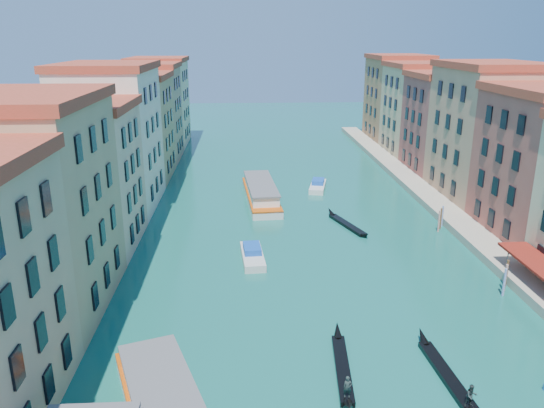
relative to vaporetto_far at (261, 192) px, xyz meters
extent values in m
cube|color=tan|center=(-21.79, -32.89, 8.21)|extent=(12.00, 17.00, 19.00)
cube|color=#9B3E21|center=(-21.79, -32.89, 18.21)|extent=(12.80, 17.40, 1.00)
cube|color=#D6AF8B|center=(-21.79, -17.39, 6.96)|extent=(12.00, 14.00, 16.50)
cube|color=#9B3E21|center=(-21.79, -17.39, 15.71)|extent=(12.80, 14.40, 1.00)
cube|color=beige|center=(-21.79, -1.39, 8.71)|extent=(12.00, 18.00, 20.00)
cube|color=#9B3E21|center=(-21.79, -1.39, 19.21)|extent=(12.80, 18.40, 1.00)
cube|color=tan|center=(-21.79, 15.61, 7.46)|extent=(12.00, 16.00, 17.50)
cube|color=#9B3E21|center=(-21.79, 15.61, 16.71)|extent=(12.80, 16.40, 1.00)
cube|color=tan|center=(-21.79, 31.11, 7.96)|extent=(12.00, 15.00, 18.50)
cube|color=#9B3E21|center=(-21.79, 31.11, 17.71)|extent=(12.80, 15.40, 1.00)
cube|color=beige|center=(-21.79, 47.11, 8.21)|extent=(12.00, 17.00, 19.00)
cube|color=#9B3E21|center=(-21.79, 47.11, 18.21)|extent=(12.80, 17.40, 1.00)
cube|color=tan|center=(34.21, -1.39, 8.71)|extent=(12.00, 18.00, 20.00)
cube|color=#9B3E21|center=(34.21, -1.39, 19.21)|extent=(12.80, 18.40, 1.00)
cube|color=#99483F|center=(34.21, 15.11, 7.46)|extent=(12.00, 15.00, 17.50)
cube|color=#9B3E21|center=(34.21, 15.11, 16.71)|extent=(12.80, 15.40, 1.00)
cube|color=tan|center=(34.21, 30.61, 7.96)|extent=(12.00, 16.00, 18.50)
cube|color=#9B3E21|center=(34.21, 30.61, 17.71)|extent=(12.80, 16.40, 1.00)
cube|color=#A66E46|center=(34.21, 47.11, 8.46)|extent=(12.00, 17.00, 19.50)
cube|color=#9B3E21|center=(34.21, 47.11, 18.71)|extent=(12.80, 17.40, 1.00)
cube|color=#B0A98E|center=(26.21, -7.39, -0.79)|extent=(4.00, 140.00, 1.00)
cube|color=maroon|center=(26.41, -33.39, 1.71)|extent=(3.20, 12.60, 0.25)
cylinder|color=slate|center=(25.01, -29.19, 0.21)|extent=(0.12, 0.12, 3.00)
cylinder|color=#51361B|center=(22.71, -33.39, 0.01)|extent=(0.24, 0.24, 3.20)
cylinder|color=#51361B|center=(23.31, -32.39, 0.01)|extent=(0.24, 0.24, 3.20)
cylinder|color=#51361B|center=(23.91, -31.39, 0.01)|extent=(0.24, 0.24, 3.20)
cylinder|color=#51361B|center=(22.71, -15.39, 0.01)|extent=(0.24, 0.24, 3.20)
cylinder|color=#51361B|center=(23.31, -14.39, 0.01)|extent=(0.24, 0.24, 3.20)
cylinder|color=#51361B|center=(23.91, -13.39, 0.01)|extent=(0.24, 0.24, 3.20)
cube|color=slate|center=(-7.52, -51.62, 1.45)|extent=(9.21, 16.31, 0.24)
cube|color=silver|center=(0.00, 0.00, -0.71)|extent=(5.66, 19.47, 1.15)
cube|color=white|center=(0.00, 0.00, 0.54)|extent=(4.91, 15.60, 1.54)
cube|color=slate|center=(0.00, 0.00, 1.45)|extent=(5.24, 16.10, 0.24)
cube|color=#CB4E0B|center=(0.00, 0.00, -0.18)|extent=(5.71, 19.47, 0.24)
cube|color=black|center=(4.62, -44.72, -1.08)|extent=(1.85, 8.66, 0.43)
cone|color=black|center=(5.07, -39.96, -0.71)|extent=(1.04, 1.99, 1.61)
cone|color=black|center=(4.18, -49.48, -0.81)|extent=(1.01, 1.66, 1.41)
imported|color=#222F2C|center=(4.29, -48.34, -0.08)|extent=(0.64, 0.45, 1.65)
cube|color=black|center=(12.27, -46.08, -1.07)|extent=(1.57, 8.73, 0.43)
cone|color=black|center=(11.99, -41.27, -0.71)|extent=(0.98, 1.99, 1.62)
imported|color=#222C2C|center=(12.49, -49.74, -0.07)|extent=(0.84, 0.68, 1.66)
cube|color=black|center=(11.19, -12.67, -1.08)|extent=(3.72, 8.47, 0.43)
cone|color=black|center=(9.67, -8.15, -0.71)|extent=(1.42, 2.09, 1.60)
cone|color=black|center=(12.70, -17.19, -0.81)|extent=(1.32, 1.78, 1.41)
cube|color=silver|center=(-1.80, -23.17, -0.86)|extent=(2.87, 7.63, 0.86)
cube|color=#164EB4|center=(-1.84, -22.64, -0.11)|extent=(2.14, 3.33, 0.75)
cube|color=silver|center=(9.76, 5.78, -0.86)|extent=(3.91, 7.81, 0.85)
cube|color=#164EB4|center=(9.88, 6.30, -0.11)|extent=(2.57, 3.54, 0.75)
camera|label=1|loc=(-2.73, -79.23, 23.18)|focal=35.00mm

